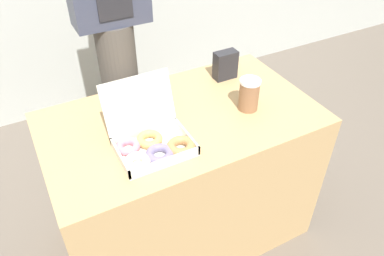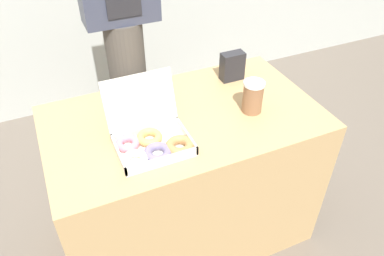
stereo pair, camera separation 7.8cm
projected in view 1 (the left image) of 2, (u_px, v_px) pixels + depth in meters
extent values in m
plane|color=#665B51|center=(184.00, 228.00, 2.06)|extent=(14.00, 14.00, 0.00)
cube|color=tan|center=(183.00, 179.00, 1.82)|extent=(1.17, 0.67, 0.76)
cube|color=silver|center=(155.00, 150.00, 1.41)|extent=(0.28, 0.21, 0.01)
cube|color=silver|center=(120.00, 158.00, 1.35)|extent=(0.01, 0.21, 0.04)
cube|color=silver|center=(187.00, 135.00, 1.45)|extent=(0.01, 0.21, 0.04)
cube|color=silver|center=(166.00, 162.00, 1.33)|extent=(0.28, 0.01, 0.04)
cube|color=silver|center=(145.00, 131.00, 1.47)|extent=(0.28, 0.01, 0.04)
cube|color=silver|center=(138.00, 102.00, 1.42)|extent=(0.28, 0.07, 0.20)
torus|color=silver|center=(137.00, 162.00, 1.34)|extent=(0.11, 0.11, 0.03)
torus|color=pink|center=(128.00, 146.00, 1.40)|extent=(0.10, 0.10, 0.03)
torus|color=slate|center=(160.00, 154.00, 1.37)|extent=(0.12, 0.12, 0.03)
torus|color=tan|center=(150.00, 139.00, 1.43)|extent=(0.14, 0.14, 0.03)
torus|color=#B27F4C|center=(181.00, 146.00, 1.40)|extent=(0.14, 0.14, 0.04)
cylinder|color=#8C6042|center=(249.00, 96.00, 1.59)|extent=(0.08, 0.08, 0.13)
cylinder|color=white|center=(250.00, 81.00, 1.55)|extent=(0.09, 0.09, 0.01)
cube|color=#232328|center=(225.00, 65.00, 1.79)|extent=(0.11, 0.06, 0.14)
cylinder|color=#4C4742|center=(124.00, 109.00, 2.07)|extent=(0.19, 0.19, 1.00)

